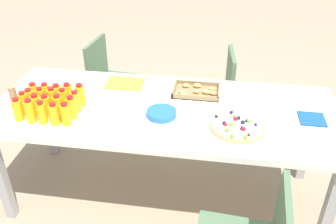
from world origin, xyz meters
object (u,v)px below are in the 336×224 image
object	(u,v)px
juice_bottle_7	(46,106)
snack_tray	(197,91)
juice_bottle_13	(64,100)
juice_bottle_4	(66,114)
juice_bottle_0	(18,110)
juice_bottle_14	(76,102)
fruit_pizza	(237,126)
napkin_stack	(312,119)
paper_folder	(125,83)
juice_bottle_8	(58,107)
juice_bottle_11	(41,98)
chair_far_left	(110,78)
juice_bottle_10	(30,99)
chair_far_right	(243,91)
juice_bottle_9	(72,108)
juice_bottle_17	(57,94)
juice_bottle_19	(80,95)
cardboard_tube	(14,98)
juice_bottle_15	(34,93)
juice_bottle_5	(24,103)
party_table	(164,116)
plate_stack	(161,113)
juice_bottle_12	(53,99)
juice_bottle_2	(42,113)
juice_bottle_16	(46,94)
juice_bottle_1	(30,111)
juice_bottle_6	(36,105)
juice_bottle_3	(54,114)
juice_bottle_18	(68,94)

from	to	relation	value
juice_bottle_7	snack_tray	world-z (taller)	juice_bottle_7
juice_bottle_13	juice_bottle_4	bearing A→B (deg)	-63.94
juice_bottle_0	juice_bottle_14	xyz separation A→B (m)	(0.30, 0.14, -0.00)
fruit_pizza	napkin_stack	xyz separation A→B (m)	(0.44, 0.16, -0.01)
fruit_pizza	paper_folder	world-z (taller)	fruit_pizza
juice_bottle_8	juice_bottle_11	xyz separation A→B (m)	(-0.15, 0.08, -0.00)
chair_far_left	juice_bottle_10	distance (m)	1.02
chair_far_right	juice_bottle_9	bearing A→B (deg)	-53.37
juice_bottle_11	juice_bottle_17	bearing A→B (deg)	46.16
juice_bottle_19	cardboard_tube	distance (m)	0.40
juice_bottle_15	juice_bottle_5	bearing A→B (deg)	-86.68
party_table	napkin_stack	xyz separation A→B (m)	(0.89, -0.01, 0.07)
chair_far_right	chair_far_left	xyz separation A→B (m)	(-1.14, 0.07, 0.00)
plate_stack	juice_bottle_5	bearing A→B (deg)	-173.17
juice_bottle_19	snack_tray	bearing A→B (deg)	20.42
juice_bottle_0	snack_tray	xyz separation A→B (m)	(1.02, 0.49, -0.05)
juice_bottle_12	paper_folder	distance (m)	0.53
juice_bottle_2	juice_bottle_16	bearing A→B (deg)	109.18
juice_bottle_13	fruit_pizza	world-z (taller)	juice_bottle_13
juice_bottle_0	juice_bottle_1	world-z (taller)	juice_bottle_1
juice_bottle_6	cardboard_tube	size ratio (longest dim) A/B	0.90
juice_bottle_14	juice_bottle_19	size ratio (longest dim) A/B	0.97
juice_bottle_17	juice_bottle_1	bearing A→B (deg)	-106.13
chair_far_left	fruit_pizza	bearing A→B (deg)	53.32
juice_bottle_11	napkin_stack	distance (m)	1.65
juice_bottle_2	snack_tray	xyz separation A→B (m)	(0.86, 0.50, -0.05)
juice_bottle_13	juice_bottle_19	world-z (taller)	same
plate_stack	paper_folder	xyz separation A→B (m)	(-0.32, 0.37, -0.01)
juice_bottle_11	juice_bottle_13	bearing A→B (deg)	-0.31
chair_far_right	juice_bottle_7	world-z (taller)	juice_bottle_7
juice_bottle_9	juice_bottle_11	distance (m)	0.24
chair_far_right	juice_bottle_0	xyz separation A→B (m)	(-1.36, -1.03, 0.32)
juice_bottle_0	cardboard_tube	size ratio (longest dim) A/B	0.96
juice_bottle_13	juice_bottle_17	xyz separation A→B (m)	(-0.07, 0.08, -0.01)
juice_bottle_2	snack_tray	distance (m)	1.00
juice_bottle_17	chair_far_right	bearing A→B (deg)	33.59
chair_far_left	juice_bottle_2	size ratio (longest dim) A/B	5.82
juice_bottle_3	juice_bottle_14	bearing A→B (deg)	63.91
chair_far_right	juice_bottle_17	world-z (taller)	juice_bottle_17
party_table	paper_folder	distance (m)	0.43
juice_bottle_8	cardboard_tube	distance (m)	0.31
juice_bottle_15	juice_bottle_4	bearing A→B (deg)	-36.22
juice_bottle_10	paper_folder	xyz separation A→B (m)	(0.50, 0.40, -0.06)
chair_far_right	juice_bottle_11	bearing A→B (deg)	-61.14
juice_bottle_17	juice_bottle_18	bearing A→B (deg)	-3.41
juice_bottle_10	juice_bottle_19	bearing A→B (deg)	15.54
juice_bottle_11	juice_bottle_19	xyz separation A→B (m)	(0.23, 0.07, 0.00)
party_table	juice_bottle_5	bearing A→B (deg)	-166.58
juice_bottle_0	chair_far_left	bearing A→B (deg)	78.82
napkin_stack	juice_bottle_0	bearing A→B (deg)	-171.37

